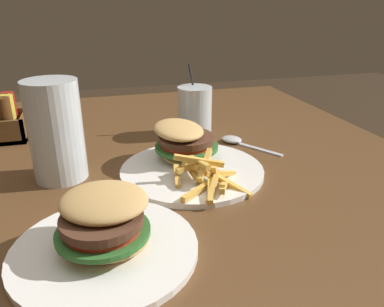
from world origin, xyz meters
name	(u,v)px	position (x,y,z in m)	size (l,w,h in m)	color
dining_table	(157,234)	(0.00, 0.00, 0.61)	(1.37, 1.13, 0.71)	brown
meal_plate_near	(188,155)	(0.06, -0.08, 0.74)	(0.28, 0.27, 0.09)	white
beer_glass	(56,134)	(0.08, 0.16, 0.79)	(0.09, 0.09, 0.18)	silver
juice_glass	(195,112)	(0.25, -0.14, 0.76)	(0.08, 0.08, 0.17)	silver
spoon	(235,140)	(0.16, -0.22, 0.71)	(0.14, 0.11, 0.01)	silver
meal_plate_far	(104,233)	(-0.16, 0.09, 0.74)	(0.24, 0.24, 0.09)	white
condiment_caddy	(9,122)	(0.34, 0.28, 0.75)	(0.11, 0.08, 0.10)	brown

